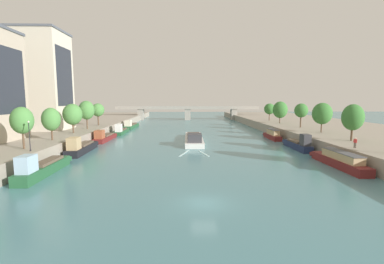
{
  "coord_description": "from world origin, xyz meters",
  "views": [
    {
      "loc": [
        -1.94,
        -25.12,
        9.97
      ],
      "look_at": [
        0.0,
        37.69,
        2.44
      ],
      "focal_mm": 25.23,
      "sensor_mm": 36.0,
      "label": 1
    }
  ],
  "objects_px": {
    "lamppost_left_bank": "(29,135)",
    "moored_boat_right_downstream": "(298,144)",
    "moored_boat_right_upstream": "(272,135)",
    "tree_left_by_lamp": "(51,119)",
    "moored_boat_left_downstream": "(81,147)",
    "moored_boat_right_near": "(339,160)",
    "tree_left_second": "(22,120)",
    "tree_left_far": "(72,114)",
    "tree_right_midway": "(301,111)",
    "tree_right_by_lamp": "(280,110)",
    "tree_right_distant": "(353,117)",
    "tree_right_nearest": "(270,109)",
    "bridge_far": "(188,111)",
    "moored_boat_left_midway": "(121,131)",
    "tree_left_past_mid": "(98,110)",
    "tree_right_third": "(322,114)",
    "tree_left_midway": "(87,110)",
    "barge_midriver": "(194,138)",
    "person_on_quay": "(355,142)",
    "moored_boat_left_near": "(105,137)",
    "moored_boat_left_gap_after": "(131,125)"
  },
  "relations": [
    {
      "from": "lamppost_left_bank",
      "to": "moored_boat_right_downstream",
      "type": "bearing_deg",
      "value": 16.85
    },
    {
      "from": "moored_boat_right_upstream",
      "to": "tree_left_by_lamp",
      "type": "distance_m",
      "value": 50.42
    },
    {
      "from": "moored_boat_left_downstream",
      "to": "moored_boat_right_near",
      "type": "distance_m",
      "value": 44.3
    },
    {
      "from": "tree_left_second",
      "to": "moored_boat_right_upstream",
      "type": "bearing_deg",
      "value": 29.15
    },
    {
      "from": "moored_boat_left_downstream",
      "to": "tree_left_far",
      "type": "distance_m",
      "value": 12.8
    },
    {
      "from": "tree_right_midway",
      "to": "moored_boat_right_upstream",
      "type": "bearing_deg",
      "value": -156.47
    },
    {
      "from": "tree_left_by_lamp",
      "to": "tree_right_by_lamp",
      "type": "xyz_separation_m",
      "value": [
        54.94,
        34.32,
        0.42
      ]
    },
    {
      "from": "tree_left_far",
      "to": "tree_right_distant",
      "type": "height_order",
      "value": "tree_right_distant"
    },
    {
      "from": "moored_boat_right_downstream",
      "to": "lamppost_left_bank",
      "type": "height_order",
      "value": "lamppost_left_bank"
    },
    {
      "from": "tree_right_nearest",
      "to": "bridge_far",
      "type": "bearing_deg",
      "value": 127.82
    },
    {
      "from": "moored_boat_left_midway",
      "to": "tree_left_past_mid",
      "type": "height_order",
      "value": "tree_left_past_mid"
    },
    {
      "from": "tree_right_third",
      "to": "moored_boat_right_upstream",
      "type": "bearing_deg",
      "value": 139.66
    },
    {
      "from": "tree_left_far",
      "to": "tree_left_second",
      "type": "bearing_deg",
      "value": -88.65
    },
    {
      "from": "moored_boat_right_near",
      "to": "tree_right_third",
      "type": "relative_size",
      "value": 1.99
    },
    {
      "from": "tree_left_by_lamp",
      "to": "tree_left_midway",
      "type": "bearing_deg",
      "value": 90.56
    },
    {
      "from": "moored_boat_right_downstream",
      "to": "barge_midriver",
      "type": "bearing_deg",
      "value": 153.71
    },
    {
      "from": "tree_right_by_lamp",
      "to": "person_on_quay",
      "type": "bearing_deg",
      "value": -95.26
    },
    {
      "from": "moored_boat_right_near",
      "to": "tree_left_past_mid",
      "type": "xyz_separation_m",
      "value": [
        -48.04,
        40.5,
        5.99
      ]
    },
    {
      "from": "tree_right_by_lamp",
      "to": "bridge_far",
      "type": "bearing_deg",
      "value": 120.25
    },
    {
      "from": "tree_left_far",
      "to": "bridge_far",
      "type": "relative_size",
      "value": 0.09
    },
    {
      "from": "tree_left_past_mid",
      "to": "person_on_quay",
      "type": "bearing_deg",
      "value": -37.12
    },
    {
      "from": "moored_boat_left_near",
      "to": "tree_right_by_lamp",
      "type": "height_order",
      "value": "tree_right_by_lamp"
    },
    {
      "from": "moored_boat_left_downstream",
      "to": "moored_boat_right_near",
      "type": "xyz_separation_m",
      "value": [
        42.57,
        -12.27,
        0.01
      ]
    },
    {
      "from": "moored_boat_left_gap_after",
      "to": "moored_boat_right_upstream",
      "type": "relative_size",
      "value": 1.45
    },
    {
      "from": "moored_boat_left_downstream",
      "to": "moored_boat_right_near",
      "type": "height_order",
      "value": "moored_boat_left_downstream"
    },
    {
      "from": "tree_left_midway",
      "to": "tree_right_nearest",
      "type": "height_order",
      "value": "tree_left_midway"
    },
    {
      "from": "tree_left_by_lamp",
      "to": "tree_left_midway",
      "type": "height_order",
      "value": "tree_left_midway"
    },
    {
      "from": "moored_boat_right_near",
      "to": "tree_left_past_mid",
      "type": "height_order",
      "value": "tree_left_past_mid"
    },
    {
      "from": "tree_left_past_mid",
      "to": "tree_right_nearest",
      "type": "xyz_separation_m",
      "value": [
        55.8,
        17.13,
        -0.32
      ]
    },
    {
      "from": "moored_boat_right_downstream",
      "to": "tree_right_nearest",
      "type": "height_order",
      "value": "tree_right_nearest"
    },
    {
      "from": "person_on_quay",
      "to": "moored_boat_left_midway",
      "type": "bearing_deg",
      "value": 138.74
    },
    {
      "from": "tree_left_second",
      "to": "barge_midriver",
      "type": "bearing_deg",
      "value": 39.42
    },
    {
      "from": "tree_left_by_lamp",
      "to": "tree_left_midway",
      "type": "relative_size",
      "value": 0.83
    },
    {
      "from": "tree_left_second",
      "to": "lamppost_left_bank",
      "type": "relative_size",
      "value": 1.45
    },
    {
      "from": "tree_left_far",
      "to": "tree_left_midway",
      "type": "bearing_deg",
      "value": 88.19
    },
    {
      "from": "tree_right_by_lamp",
      "to": "tree_right_distant",
      "type": "bearing_deg",
      "value": -90.02
    },
    {
      "from": "barge_midriver",
      "to": "tree_left_midway",
      "type": "xyz_separation_m",
      "value": [
        -26.99,
        5.82,
        6.5
      ]
    },
    {
      "from": "moored_boat_right_near",
      "to": "tree_right_third",
      "type": "xyz_separation_m",
      "value": [
        8.22,
        21.47,
        5.84
      ]
    },
    {
      "from": "tree_left_second",
      "to": "bridge_far",
      "type": "distance_m",
      "value": 96.01
    },
    {
      "from": "moored_boat_right_downstream",
      "to": "tree_left_midway",
      "type": "relative_size",
      "value": 1.59
    },
    {
      "from": "lamppost_left_bank",
      "to": "tree_right_nearest",
      "type": "bearing_deg",
      "value": 46.95
    },
    {
      "from": "moored_boat_left_downstream",
      "to": "lamppost_left_bank",
      "type": "bearing_deg",
      "value": -104.04
    },
    {
      "from": "tree_left_second",
      "to": "moored_boat_left_gap_after",
      "type": "bearing_deg",
      "value": 84.03
    },
    {
      "from": "moored_boat_left_near",
      "to": "bridge_far",
      "type": "relative_size",
      "value": 0.19
    },
    {
      "from": "moored_boat_left_midway",
      "to": "moored_boat_right_near",
      "type": "xyz_separation_m",
      "value": [
        41.63,
        -41.07,
        0.11
      ]
    },
    {
      "from": "moored_boat_left_midway",
      "to": "tree_left_by_lamp",
      "type": "bearing_deg",
      "value": -101.37
    },
    {
      "from": "moored_boat_left_gap_after",
      "to": "tree_left_far",
      "type": "distance_m",
      "value": 35.65
    },
    {
      "from": "moored_boat_left_downstream",
      "to": "tree_left_by_lamp",
      "type": "relative_size",
      "value": 2.15
    },
    {
      "from": "person_on_quay",
      "to": "lamppost_left_bank",
      "type": "bearing_deg",
      "value": -178.84
    },
    {
      "from": "tree_left_far",
      "to": "tree_left_by_lamp",
      "type": "bearing_deg",
      "value": -87.65
    }
  ]
}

